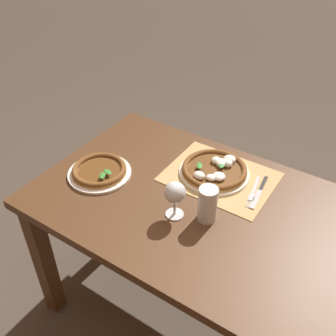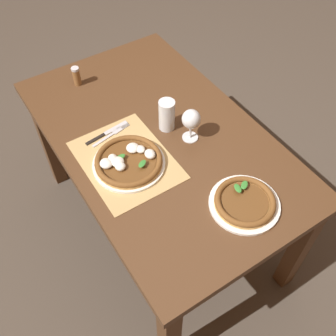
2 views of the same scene
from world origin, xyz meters
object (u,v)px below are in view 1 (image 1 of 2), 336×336
(pizza_far, at_px, (99,171))
(wine_glass, at_px, (175,194))
(pint_glass, at_px, (208,205))
(fork, at_px, (253,192))
(knife, at_px, (259,192))
(pizza_near, at_px, (215,170))

(pizza_far, xyz_separation_m, wine_glass, (-0.40, 0.03, 0.09))
(pint_glass, height_order, fork, pint_glass)
(fork, height_order, knife, knife)
(pizza_far, bearing_deg, pizza_near, -146.60)
(pizza_far, distance_m, wine_glass, 0.41)
(wine_glass, relative_size, fork, 0.78)
(pizza_near, height_order, fork, pizza_near)
(pizza_near, xyz_separation_m, pint_glass, (-0.10, 0.25, 0.05))
(pizza_far, distance_m, pint_glass, 0.51)
(wine_glass, distance_m, pint_glass, 0.13)
(pizza_near, bearing_deg, wine_glass, 87.96)
(pizza_near, bearing_deg, pint_glass, 111.77)
(wine_glass, bearing_deg, knife, -126.80)
(pizza_far, bearing_deg, pint_glass, -177.80)
(pint_glass, bearing_deg, knife, -113.88)
(pizza_near, bearing_deg, fork, 174.39)
(pizza_near, xyz_separation_m, fork, (-0.19, 0.02, -0.02))
(pint_glass, relative_size, knife, 0.67)
(pizza_far, relative_size, fork, 1.36)
(fork, bearing_deg, pint_glass, 69.48)
(fork, relative_size, knife, 0.93)
(pizza_near, xyz_separation_m, wine_glass, (0.01, 0.30, 0.08))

